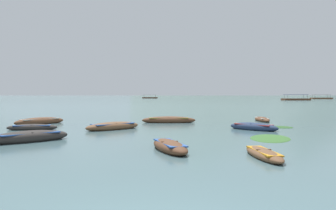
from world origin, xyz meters
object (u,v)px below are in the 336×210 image
rowboat_0 (253,127)px  ferry_1 (296,99)px  rowboat_6 (264,154)px  rowboat_7 (262,119)px  ferry_0 (150,98)px  ferry_2 (321,98)px  rowboat_3 (169,120)px  rowboat_8 (32,127)px  rowboat_5 (113,126)px  rowboat_2 (170,146)px  rowboat_1 (30,137)px  rowboat_4 (40,121)px

rowboat_0 → ferry_1: ferry_1 is taller
rowboat_6 → rowboat_7: 16.92m
rowboat_7 → ferry_0: bearing=99.0°
rowboat_6 → ferry_2: size_ratio=0.30×
ferry_0 → ferry_1: same height
rowboat_6 → rowboat_3: bearing=105.5°
rowboat_0 → ferry_0: size_ratio=0.33×
rowboat_8 → ferry_0: size_ratio=0.33×
rowboat_5 → ferry_0: (-16.79, 184.10, 0.26)m
ferry_0 → ferry_2: bearing=-17.0°
rowboat_0 → rowboat_6: bearing=-99.4°
rowboat_5 → rowboat_3: bearing=58.2°
rowboat_3 → rowboat_2: bearing=-87.2°
rowboat_0 → ferry_1: size_ratio=0.29×
rowboat_1 → rowboat_8: (-2.29, 5.20, -0.06)m
rowboat_4 → rowboat_6: rowboat_4 is taller
rowboat_2 → ferry_1: (45.32, 123.48, 0.29)m
ferry_0 → rowboat_3: bearing=-83.6°
rowboat_0 → rowboat_1: bearing=-153.4°
rowboat_3 → rowboat_5: rowboat_3 is taller
rowboat_0 → rowboat_5: bearing=-179.1°
rowboat_8 → rowboat_5: bearing=5.8°
rowboat_4 → ferry_0: size_ratio=0.39×
rowboat_0 → rowboat_6: size_ratio=1.04×
rowboat_1 → rowboat_0: bearing=26.6°
rowboat_1 → rowboat_6: 10.74m
rowboat_4 → rowboat_8: size_ratio=1.20×
rowboat_7 → ferry_0: 179.02m
rowboat_1 → rowboat_8: rowboat_1 is taller
rowboat_1 → rowboat_7: (13.87, 12.98, -0.07)m
rowboat_5 → rowboat_1: bearing=-115.9°
rowboat_5 → ferry_1: 125.64m
rowboat_8 → ferry_2: (80.63, 156.45, 0.30)m
rowboat_7 → rowboat_3: bearing=-166.1°
rowboat_6 → rowboat_7: rowboat_7 is taller
rowboat_4 → rowboat_7: (17.48, 3.67, -0.06)m
rowboat_5 → ferry_1: bearing=66.9°
rowboat_1 → ferry_1: (52.07, 121.27, 0.24)m
rowboat_4 → rowboat_8: (1.32, -4.11, -0.05)m
rowboat_0 → rowboat_1: 13.08m
rowboat_3 → rowboat_4: 9.86m
rowboat_4 → ferry_1: 125.04m
rowboat_6 → rowboat_5: bearing=128.6°
rowboat_0 → rowboat_2: bearing=-121.5°
rowboat_0 → rowboat_1: size_ratio=0.91×
ferry_0 → ferry_1: bearing=-46.0°
rowboat_7 → ferry_2: ferry_2 is taller
rowboat_0 → ferry_0: bearing=98.0°
rowboat_7 → ferry_1: bearing=70.6°
rowboat_4 → rowboat_7: 17.86m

